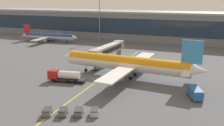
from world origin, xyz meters
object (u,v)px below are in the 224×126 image
(baggage_cart_2, at_px, (79,112))
(commuter_jet_far, at_px, (49,36))
(main_airliner, at_px, (127,63))
(baggage_cart_1, at_px, (63,112))
(fuel_tanker, at_px, (64,76))
(baggage_cart_0, at_px, (47,112))
(lavatory_truck, at_px, (195,92))
(baggage_cart_3, at_px, (94,112))

(baggage_cart_2, bearing_deg, commuter_jet_far, 129.11)
(main_airliner, bearing_deg, baggage_cart_1, -97.01)
(baggage_cart_1, height_order, commuter_jet_far, commuter_jet_far)
(fuel_tanker, distance_m, baggage_cart_0, 21.41)
(baggage_cart_1, xyz_separation_m, baggage_cart_2, (2.98, 1.17, 0.00))
(baggage_cart_1, bearing_deg, lavatory_truck, 39.73)
(baggage_cart_0, bearing_deg, lavatory_truck, 38.05)
(baggage_cart_2, relative_size, commuter_jet_far, 0.09)
(baggage_cart_0, xyz_separation_m, baggage_cart_3, (8.94, 3.51, 0.00))
(baggage_cart_0, xyz_separation_m, baggage_cart_2, (5.96, 2.34, 0.00))
(baggage_cart_3, bearing_deg, baggage_cart_0, -158.58)
(main_airliner, relative_size, baggage_cart_0, 15.33)
(lavatory_truck, relative_size, baggage_cart_3, 2.06)
(fuel_tanker, height_order, baggage_cart_3, fuel_tanker)
(lavatory_truck, height_order, commuter_jet_far, commuter_jet_far)
(baggage_cart_0, distance_m, baggage_cart_2, 6.40)
(main_airliner, relative_size, commuter_jet_far, 1.36)
(main_airliner, xyz_separation_m, commuter_jet_far, (-59.19, 43.98, -1.42))
(baggage_cart_3, bearing_deg, baggage_cart_1, -158.58)
(fuel_tanker, distance_m, baggage_cart_1, 21.74)
(baggage_cart_2, distance_m, commuter_jet_far, 92.88)
(lavatory_truck, relative_size, baggage_cart_2, 2.06)
(fuel_tanker, bearing_deg, baggage_cart_3, -43.13)
(commuter_jet_far, bearing_deg, main_airliner, -36.61)
(fuel_tanker, distance_m, baggage_cart_3, 23.70)
(main_airliner, xyz_separation_m, lavatory_truck, (20.38, -9.31, -2.90))
(main_airliner, height_order, baggage_cart_3, main_airliner)
(baggage_cart_1, bearing_deg, main_airliner, 82.99)
(baggage_cart_2, xyz_separation_m, commuter_jet_far, (-58.58, 72.05, 2.12))
(main_airliner, xyz_separation_m, baggage_cart_3, (2.36, -26.90, -3.54))
(baggage_cart_0, height_order, baggage_cart_2, same)
(fuel_tanker, bearing_deg, lavatory_truck, 2.27)
(main_airliner, xyz_separation_m, baggage_cart_2, (-0.62, -28.07, -3.54))
(lavatory_truck, bearing_deg, baggage_cart_0, -141.95)
(lavatory_truck, height_order, baggage_cart_1, lavatory_truck)
(lavatory_truck, relative_size, commuter_jet_far, 0.18)
(baggage_cart_1, distance_m, commuter_jet_far, 91.96)
(baggage_cart_1, relative_size, baggage_cart_2, 1.00)
(baggage_cart_2, distance_m, baggage_cart_3, 3.20)
(lavatory_truck, height_order, baggage_cart_2, lavatory_truck)
(fuel_tanker, height_order, baggage_cart_0, fuel_tanker)
(baggage_cart_0, bearing_deg, fuel_tanker, 112.97)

